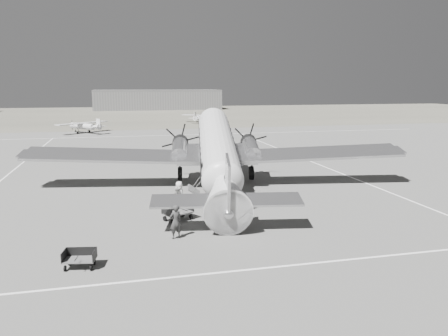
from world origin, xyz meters
TOP-DOWN VIEW (x-y plane):
  - ground at (0.00, 0.00)m, footprint 260.00×260.00m
  - taxi_line_near at (0.00, -14.00)m, footprint 60.00×0.15m
  - taxi_line_right at (12.00, 0.00)m, footprint 0.15×80.00m
  - taxi_line_left at (-18.00, 10.00)m, footprint 0.15×60.00m
  - taxi_line_horizon at (0.00, 40.00)m, footprint 90.00×0.15m
  - grass_infield at (0.00, 95.00)m, footprint 260.00×90.00m
  - hangar_main at (5.00, 120.00)m, footprint 42.00×14.00m
  - dc3_airliner at (-0.68, 0.56)m, footprint 34.16×26.37m
  - light_plane_left at (-13.80, 46.58)m, footprint 12.77×12.63m
  - light_plane_right at (9.67, 63.07)m, footprint 12.02×11.50m
  - baggage_cart_near at (-4.65, -6.07)m, footprint 2.18×1.99m
  - baggage_cart_far at (-9.84, -12.04)m, footprint 1.63×1.28m
  - ground_crew at (-5.18, -9.21)m, footprint 0.77×0.62m
  - ramp_agent at (-4.45, -4.87)m, footprint 0.85×1.01m
  - passenger at (-4.17, -3.18)m, footprint 0.76×0.98m

SIDE VIEW (x-z plane):
  - ground at x=0.00m, z-range 0.00..0.00m
  - grass_infield at x=0.00m, z-range 0.00..0.01m
  - taxi_line_near at x=0.00m, z-range 0.00..0.01m
  - taxi_line_right at x=12.00m, z-range 0.00..0.01m
  - taxi_line_left at x=-18.00m, z-range 0.00..0.01m
  - taxi_line_horizon at x=0.00m, z-range 0.00..0.01m
  - baggage_cart_far at x=-9.84m, z-range 0.00..0.83m
  - baggage_cart_near at x=-4.65m, z-range 0.00..1.01m
  - passenger at x=-4.17m, z-range 0.00..1.77m
  - ramp_agent at x=-4.45m, z-range 0.00..1.83m
  - ground_crew at x=-5.18m, z-range 0.00..1.84m
  - light_plane_right at x=9.67m, z-range 0.00..1.95m
  - light_plane_left at x=-13.80m, z-range 0.00..2.06m
  - dc3_airliner at x=-0.68m, z-range 0.00..5.91m
  - hangar_main at x=5.00m, z-range 0.00..6.60m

